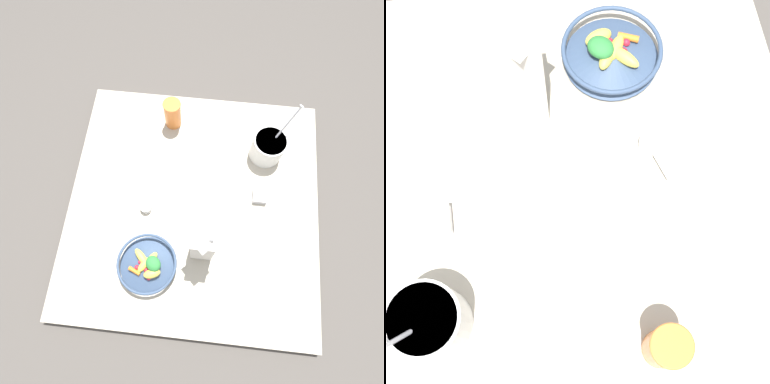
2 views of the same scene
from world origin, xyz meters
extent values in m
plane|color=#4C4742|center=(0.00, 0.00, 0.00)|extent=(6.00, 6.00, 0.00)
cube|color=#B2A893|center=(0.00, 0.00, 0.02)|extent=(0.96, 0.96, 0.04)
cylinder|color=#384C6B|center=(-0.25, 0.14, 0.04)|extent=(0.11, 0.11, 0.01)
cone|color=#384C6B|center=(-0.25, 0.14, 0.07)|extent=(0.20, 0.20, 0.04)
torus|color=#384C6B|center=(-0.25, 0.14, 0.08)|extent=(0.21, 0.21, 0.01)
ellipsoid|color=#EFD64C|center=(-0.25, 0.15, 0.08)|extent=(0.07, 0.05, 0.03)
ellipsoid|color=#EFD64C|center=(-0.23, 0.13, 0.08)|extent=(0.07, 0.05, 0.03)
ellipsoid|color=#EFD64C|center=(-0.28, 0.11, 0.08)|extent=(0.05, 0.07, 0.03)
ellipsoid|color=#EFD64C|center=(-0.23, 0.16, 0.08)|extent=(0.07, 0.07, 0.03)
cylinder|color=orange|center=(-0.25, 0.14, 0.07)|extent=(0.04, 0.03, 0.01)
cylinder|color=orange|center=(-0.28, 0.18, 0.08)|extent=(0.03, 0.05, 0.01)
sphere|color=red|center=(-0.27, 0.17, 0.08)|extent=(0.02, 0.02, 0.02)
sphere|color=red|center=(-0.30, 0.12, 0.08)|extent=(0.02, 0.02, 0.02)
sphere|color=red|center=(-0.27, 0.10, 0.08)|extent=(0.02, 0.02, 0.02)
sphere|color=red|center=(-0.24, 0.15, 0.08)|extent=(0.02, 0.02, 0.02)
sphere|color=red|center=(-0.27, 0.14, 0.08)|extent=(0.02, 0.02, 0.02)
sphere|color=red|center=(-0.25, 0.16, 0.08)|extent=(0.02, 0.02, 0.02)
ellipsoid|color=#2D7F38|center=(-0.25, 0.11, 0.10)|extent=(0.08, 0.07, 0.03)
cube|color=silver|center=(-0.17, -0.05, 0.16)|extent=(0.07, 0.07, 0.24)
pyramid|color=silver|center=(-0.17, -0.05, 0.30)|extent=(0.07, 0.07, 0.04)
cylinder|color=white|center=(-0.17, -0.07, 0.30)|extent=(0.03, 0.01, 0.03)
cylinder|color=white|center=(0.24, -0.27, 0.09)|extent=(0.13, 0.13, 0.11)
cylinder|color=white|center=(0.24, -0.27, 0.14)|extent=(0.12, 0.12, 0.02)
cylinder|color=silver|center=(0.27, -0.30, 0.19)|extent=(0.08, 0.08, 0.19)
cylinder|color=orange|center=(0.34, 0.12, 0.11)|extent=(0.07, 0.07, 0.13)
torus|color=orange|center=(0.34, 0.12, 0.17)|extent=(0.07, 0.07, 0.01)
cube|color=silver|center=(0.05, -0.25, 0.05)|extent=(0.05, 0.05, 0.03)
cube|color=brown|center=(0.05, -0.25, 0.05)|extent=(0.05, 0.05, 0.02)
cylinder|color=white|center=(-0.04, 0.18, 0.05)|extent=(0.04, 0.04, 0.03)
cylinder|color=white|center=(0.01, 0.19, 0.05)|extent=(0.06, 0.03, 0.01)
camera|label=1|loc=(-0.33, -0.03, 1.15)|focal=28.00mm
camera|label=2|loc=(0.35, -0.03, 1.03)|focal=50.00mm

